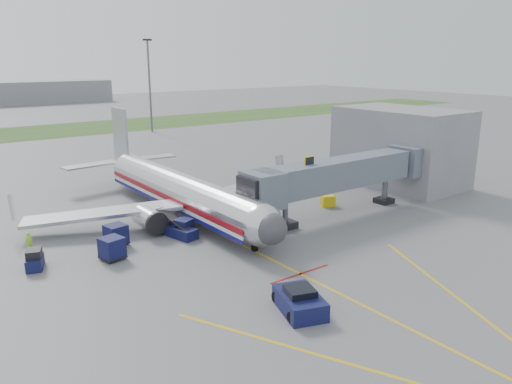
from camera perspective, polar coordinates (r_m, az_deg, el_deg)
ground at (r=42.43m, az=1.46°, el=-7.57°), size 400.00×400.00×0.00m
grass_strip at (r=124.20m, az=-25.35°, el=6.07°), size 300.00×25.00×0.01m
apron_markings at (r=37.42m, az=8.62°, el=-10.97°), size 21.52×50.00×0.01m
airliner at (r=53.76m, az=-8.63°, el=0.15°), size 32.10×35.67×10.25m
jet_bridge at (r=52.89m, az=9.11°, el=1.92°), size 25.30×4.00×6.90m
terminal at (r=68.82m, az=16.17°, el=5.00°), size 10.00×16.00×10.00m
light_mast_right at (r=116.77m, az=-12.07°, el=12.02°), size 2.00×0.44×20.40m
pushback_tug at (r=33.97m, az=5.02°, el=-12.36°), size 3.68×4.65×1.69m
baggage_tug at (r=43.95m, az=-23.97°, el=-7.10°), size 1.92×2.58×1.62m
baggage_cart_a at (r=47.83m, az=-8.26°, el=-4.01°), size 1.96×1.96×1.61m
baggage_cart_b at (r=43.54m, az=-16.13°, el=-6.20°), size 2.10×2.10×1.91m
baggage_cart_c at (r=46.70m, az=-15.71°, el=-4.73°), size 2.03×2.03×1.89m
belt_loader at (r=47.76m, az=-8.84°, el=-4.38°), size 2.33×4.85×2.29m
ground_power_cart at (r=57.28m, az=8.21°, el=-1.03°), size 1.80×1.51×1.22m
ramp_worker at (r=47.71m, az=-24.48°, el=-5.24°), size 0.76×0.68×1.75m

